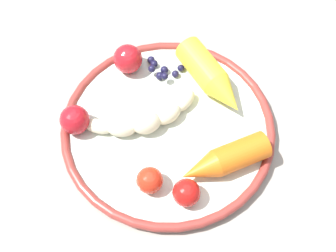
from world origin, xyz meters
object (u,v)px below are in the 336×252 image
Objects in this scene: tomato_mid at (186,193)px; blueberry_pile at (162,69)px; dining_table at (189,173)px; tomato_far at (75,120)px; carrot_yellow at (211,78)px; plate at (168,127)px; carrot_orange at (224,160)px; banana at (145,119)px; tomato_extra at (128,59)px; tomato_near at (150,180)px.

blueberry_pile is at bearing 127.72° from tomato_mid.
tomato_mid reaches higher than blueberry_pile.
tomato_mid is at bearing -52.28° from blueberry_pile.
tomato_far reaches higher than dining_table.
carrot_yellow is at bearing 48.86° from tomato_far.
tomato_mid reaches higher than dining_table.
tomato_far reaches higher than tomato_mid.
carrot_orange reaches higher than plate.
carrot_yellow is 0.17m from tomato_mid.
tomato_far is (-0.15, -0.05, 0.12)m from dining_table.
blueberry_pile is (-0.02, 0.09, -0.01)m from banana.
tomato_extra is (-0.12, -0.03, 0.00)m from carrot_yellow.
carrot_orange reaches higher than dining_table.
banana is 0.97× the size of carrot_yellow.
carrot_yellow reaches higher than plate.
plate is 2.25× the size of carrot_yellow.
tomato_near is at bearing -11.22° from tomato_far.
tomato_extra is at bearing 140.30° from tomato_mid.
plate is 0.11m from tomato_mid.
banana is at bearing 124.16° from tomato_near.
carrot_yellow and tomato_extra have the same top height.
tomato_mid is (-0.02, -0.06, -0.00)m from carrot_orange.
tomato_far is at bearing 174.04° from tomato_mid.
dining_table is 21.20× the size of blueberry_pile.
tomato_extra is (-0.12, 0.14, 0.00)m from tomato_near.
blueberry_pile is at bearing 124.08° from plate.
plate is at bearing 130.89° from tomato_mid.
dining_table is 10.54× the size of carrot_orange.
blueberry_pile reaches higher than dining_table.
tomato_mid is at bearing -34.44° from banana.
dining_table is 0.14m from tomato_mid.
banana is 0.09m from blueberry_pile.
plate is 8.45× the size of tomato_mid.
tomato_near is at bearing -65.92° from blueberry_pile.
tomato_far is at bearing -94.48° from tomato_extra.
banana reaches higher than dining_table.
dining_table is 0.11m from plate.
carrot_orange is at bearing -13.31° from dining_table.
tomato_far is at bearing -167.97° from carrot_orange.
tomato_extra is (-0.19, 0.08, 0.00)m from carrot_orange.
carrot_orange reaches higher than banana.
banana is 0.12m from tomato_mid.
carrot_orange is 2.72× the size of tomato_extra.
carrot_yellow reaches higher than tomato_mid.
blueberry_pile is 0.19m from tomato_mid.
plate is 2.31× the size of banana.
tomato_near is at bearing -50.61° from tomato_extra.
carrot_orange is at bearing -2.91° from banana.
carrot_yellow is 0.17m from tomato_near.
plate is at bearing 103.86° from tomato_near.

